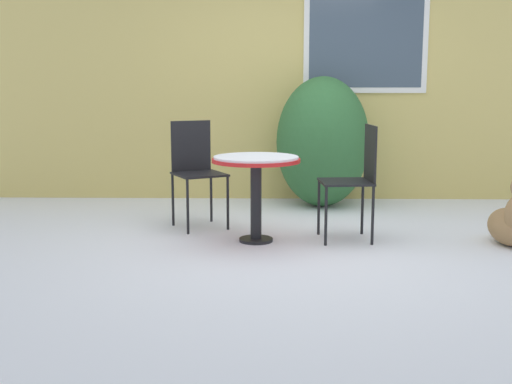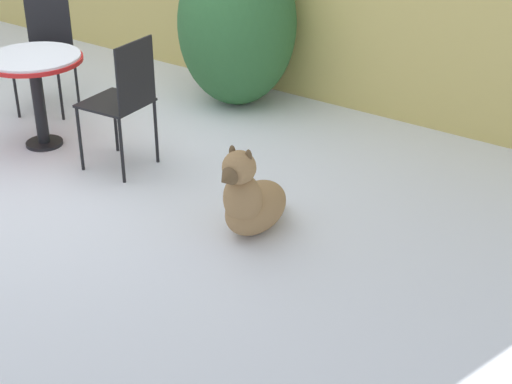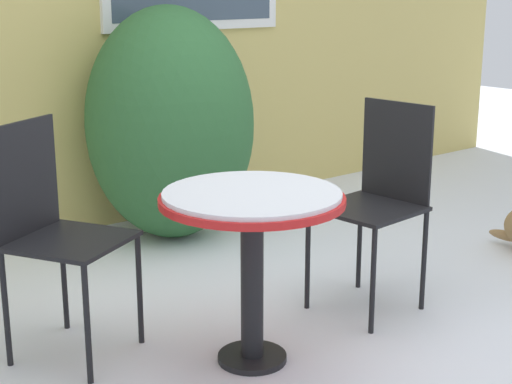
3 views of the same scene
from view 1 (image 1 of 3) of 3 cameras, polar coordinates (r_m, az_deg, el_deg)
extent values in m
plane|color=white|center=(5.28, 4.39, -4.74)|extent=(16.00, 16.00, 0.00)
cube|color=tan|center=(7.31, 3.59, 10.79)|extent=(8.00, 0.06, 2.92)
cube|color=silver|center=(7.35, 9.74, 13.59)|extent=(1.36, 0.04, 1.26)
cube|color=#3D4C5B|center=(7.34, 9.76, 13.60)|extent=(1.24, 0.01, 1.14)
ellipsoid|color=#2D6033|center=(6.89, 5.93, 4.45)|extent=(0.98, 1.03, 1.38)
cylinder|color=black|center=(5.39, 0.00, -4.26)|extent=(0.28, 0.28, 0.03)
cylinder|color=black|center=(5.32, 0.00, -0.77)|extent=(0.09, 0.09, 0.64)
cylinder|color=red|center=(5.27, 0.00, 2.83)|extent=(0.73, 0.73, 0.03)
cylinder|color=white|center=(5.27, 0.00, 3.09)|extent=(0.70, 0.70, 0.02)
cube|color=black|center=(5.84, -5.04, 1.58)|extent=(0.57, 0.57, 0.02)
cube|color=black|center=(6.00, -5.80, 4.11)|extent=(0.35, 0.20, 0.47)
cylinder|color=black|center=(5.63, -6.09, -1.32)|extent=(0.02, 0.02, 0.49)
cylinder|color=black|center=(5.78, -2.52, -1.00)|extent=(0.02, 0.02, 0.49)
cylinder|color=black|center=(5.99, -7.40, -0.70)|extent=(0.02, 0.02, 0.49)
cylinder|color=black|center=(6.12, -4.01, -0.41)|extent=(0.02, 0.02, 0.49)
cube|color=black|center=(5.41, 7.96, 0.89)|extent=(0.45, 0.45, 0.02)
cube|color=black|center=(5.42, 10.13, 3.43)|extent=(0.04, 0.39, 0.47)
cylinder|color=black|center=(5.60, 5.60, -1.37)|extent=(0.02, 0.02, 0.49)
cylinder|color=black|center=(5.23, 6.24, -2.16)|extent=(0.02, 0.02, 0.49)
cylinder|color=black|center=(5.68, 9.44, -1.31)|extent=(0.02, 0.02, 0.49)
cylinder|color=black|center=(5.31, 10.34, -2.09)|extent=(0.02, 0.02, 0.49)
ellipsoid|color=#937047|center=(5.64, 21.66, -2.89)|extent=(0.36, 0.54, 0.30)
ellipsoid|color=#937047|center=(5.87, 20.63, -3.19)|extent=(0.08, 0.25, 0.06)
camera|label=2|loc=(4.92, 73.06, 17.34)|focal=55.00mm
camera|label=3|loc=(3.56, -32.93, 11.10)|focal=55.00mm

